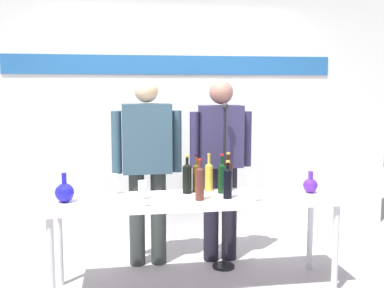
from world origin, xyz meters
TOP-DOWN VIEW (x-y plane):
  - ground_plane at (0.00, 0.00)m, footprint 10.00×10.00m
  - back_wall at (0.00, 1.49)m, footprint 4.99×0.11m
  - display_table at (0.00, 0.00)m, footprint 2.27×0.58m
  - decanter_blue_left at (-1.00, 0.01)m, footprint 0.14×0.14m
  - decanter_blue_right at (0.96, 0.01)m, footprint 0.12×0.12m
  - presenter_left at (-0.34, 0.59)m, footprint 0.62×0.22m
  - presenter_right at (0.34, 0.59)m, footprint 0.58×0.22m
  - wine_bottle_0 at (0.25, -0.07)m, footprint 0.07×0.07m
  - wine_bottle_1 at (0.24, 0.12)m, footprint 0.07×0.07m
  - wine_bottle_2 at (0.04, 0.20)m, footprint 0.07×0.07m
  - wine_bottle_3 at (0.15, 0.22)m, footprint 0.07×0.07m
  - wine_bottle_4 at (-0.04, 0.16)m, footprint 0.08×0.08m
  - wine_bottle_5 at (0.02, -0.09)m, footprint 0.07×0.07m
  - wine_bottle_6 at (0.31, 0.20)m, footprint 0.07×0.07m
  - wine_glass_left_0 at (-0.42, -0.23)m, footprint 0.06×0.06m
  - wine_glass_left_1 at (-0.63, 0.20)m, footprint 0.07×0.07m
  - wine_glass_left_2 at (-0.41, -0.00)m, footprint 0.07×0.07m
  - wine_glass_right_0 at (0.47, 0.06)m, footprint 0.07×0.07m
  - wine_glass_right_1 at (0.54, 0.19)m, footprint 0.06×0.06m
  - wine_glass_right_2 at (0.44, -0.20)m, footprint 0.07×0.07m
  - microphone_stand at (0.33, 0.39)m, footprint 0.20×0.20m

SIDE VIEW (x-z plane):
  - ground_plane at x=0.00m, z-range 0.00..0.00m
  - microphone_stand at x=0.33m, z-range -0.25..1.23m
  - display_table at x=0.00m, z-range 0.31..1.06m
  - decanter_blue_right at x=0.96m, z-range 0.72..0.90m
  - decanter_blue_left at x=-1.00m, z-range 0.71..0.94m
  - wine_glass_right_2 at x=0.44m, z-range 0.78..0.92m
  - wine_glass_right_1 at x=0.54m, z-range 0.78..0.93m
  - wine_glass_left_0 at x=-0.42m, z-range 0.78..0.93m
  - wine_glass_left_2 at x=-0.41m, z-range 0.79..0.93m
  - wine_glass_right_0 at x=0.47m, z-range 0.79..0.94m
  - wine_glass_left_1 at x=-0.63m, z-range 0.79..0.95m
  - wine_bottle_3 at x=0.15m, z-range 0.72..1.04m
  - wine_bottle_0 at x=0.25m, z-range 0.73..1.03m
  - wine_bottle_2 at x=0.04m, z-range 0.72..1.04m
  - wine_bottle_4 at x=-0.04m, z-range 0.72..1.04m
  - wine_bottle_1 at x=0.24m, z-range 0.72..1.05m
  - wine_bottle_6 at x=0.31m, z-range 0.73..1.05m
  - wine_bottle_5 at x=0.02m, z-range 0.73..1.05m
  - presenter_right at x=0.34m, z-range 0.12..1.79m
  - presenter_left at x=-0.34m, z-range 0.13..1.81m
  - back_wall at x=0.00m, z-range 0.00..3.00m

